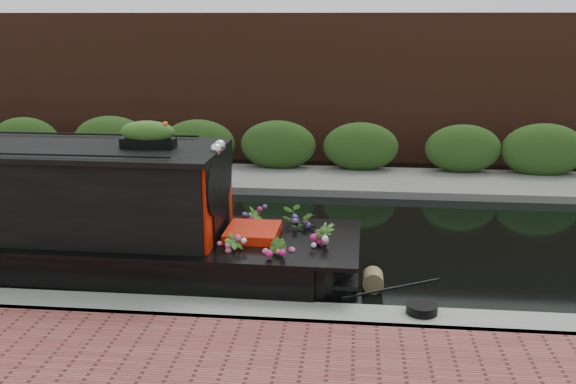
# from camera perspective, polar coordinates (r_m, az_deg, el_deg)

# --- Properties ---
(ground) EXTENTS (80.00, 80.00, 0.00)m
(ground) POSITION_cam_1_polar(r_m,az_deg,el_deg) (11.62, -3.73, -4.29)
(ground) COLOR black
(ground) RESTS_ON ground
(near_bank_coping) EXTENTS (40.00, 0.60, 0.50)m
(near_bank_coping) POSITION_cam_1_polar(r_m,az_deg,el_deg) (8.64, -7.46, -11.58)
(near_bank_coping) COLOR gray
(near_bank_coping) RESTS_ON ground
(far_bank_path) EXTENTS (40.00, 2.40, 0.34)m
(far_bank_path) POSITION_cam_1_polar(r_m,az_deg,el_deg) (15.59, -1.15, 0.86)
(far_bank_path) COLOR slate
(far_bank_path) RESTS_ON ground
(far_hedge) EXTENTS (40.00, 1.10, 2.80)m
(far_hedge) POSITION_cam_1_polar(r_m,az_deg,el_deg) (16.46, -0.76, 1.64)
(far_hedge) COLOR #244416
(far_hedge) RESTS_ON ground
(far_brick_wall) EXTENTS (40.00, 1.00, 8.00)m
(far_brick_wall) POSITION_cam_1_polar(r_m,az_deg,el_deg) (18.50, 0.00, 3.16)
(far_brick_wall) COLOR #492618
(far_brick_wall) RESTS_ON ground
(rope_fender) EXTENTS (0.31, 0.35, 0.31)m
(rope_fender) POSITION_cam_1_polar(r_m,az_deg,el_deg) (9.59, 7.56, -7.76)
(rope_fender) COLOR olive
(rope_fender) RESTS_ON ground
(coiled_mooring_rope) EXTENTS (0.40, 0.40, 0.12)m
(coiled_mooring_rope) POSITION_cam_1_polar(r_m,az_deg,el_deg) (8.45, 11.81, -10.11)
(coiled_mooring_rope) COLOR black
(coiled_mooring_rope) RESTS_ON near_bank_coping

